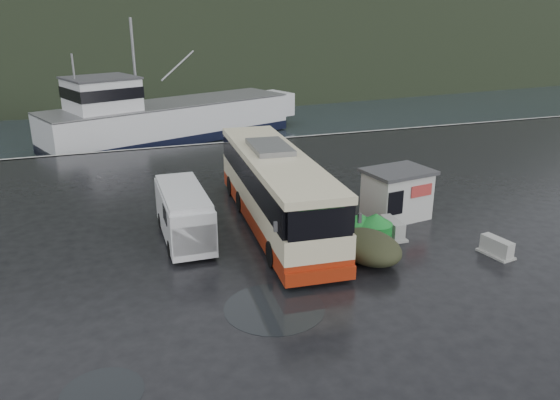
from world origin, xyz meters
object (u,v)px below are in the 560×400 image
object	(u,v)px
waste_bin_right	(359,243)
jersey_barrier_a	(495,255)
white_van	(185,239)
ticket_kiosk	(395,217)
waste_bin_left	(374,245)
fishing_trawler	(171,124)
jersey_barrier_b	(392,237)
dome_tent	(368,261)
coach_bus	(276,224)

from	to	relation	value
waste_bin_right	jersey_barrier_a	xyz separation A→B (m)	(4.80, -2.98, 0.00)
white_van	ticket_kiosk	bearing A→B (deg)	-3.44
waste_bin_left	fishing_trawler	xyz separation A→B (m)	(-4.51, 29.05, 0.00)
white_van	waste_bin_right	world-z (taller)	white_van
white_van	ticket_kiosk	distance (m)	10.23
fishing_trawler	jersey_barrier_b	bearing A→B (deg)	-99.58
waste_bin_left	dome_tent	size ratio (longest dim) A/B	0.47
dome_tent	jersey_barrier_a	size ratio (longest dim) A/B	2.09
coach_bus	white_van	bearing A→B (deg)	-172.38
dome_tent	white_van	bearing A→B (deg)	144.96
dome_tent	waste_bin_left	bearing A→B (deg)	52.93
jersey_barrier_b	fishing_trawler	world-z (taller)	fishing_trawler
jersey_barrier_b	dome_tent	bearing A→B (deg)	-139.07
waste_bin_left	jersey_barrier_a	bearing A→B (deg)	-30.69
coach_bus	waste_bin_left	xyz separation A→B (m)	(3.29, -3.66, 0.00)
fishing_trawler	dome_tent	bearing A→B (deg)	-104.25
waste_bin_right	ticket_kiosk	size ratio (longest dim) A/B	0.44
white_van	ticket_kiosk	world-z (taller)	ticket_kiosk
waste_bin_left	ticket_kiosk	world-z (taller)	ticket_kiosk
dome_tent	waste_bin_right	bearing A→B (deg)	74.71
waste_bin_right	jersey_barrier_b	distance (m)	1.70
jersey_barrier_a	jersey_barrier_b	distance (m)	4.41
fishing_trawler	coach_bus	bearing A→B (deg)	-108.14
dome_tent	jersey_barrier_a	bearing A→B (deg)	-13.36
waste_bin_right	ticket_kiosk	world-z (taller)	ticket_kiosk
coach_bus	jersey_barrier_b	world-z (taller)	coach_bus
coach_bus	fishing_trawler	size ratio (longest dim) A/B	0.50
waste_bin_right	jersey_barrier_a	distance (m)	5.65
waste_bin_right	jersey_barrier_a	bearing A→B (deg)	-31.82
coach_bus	waste_bin_left	world-z (taller)	coach_bus
waste_bin_left	jersey_barrier_a	world-z (taller)	waste_bin_left
waste_bin_left	dome_tent	xyz separation A→B (m)	(-0.98, -1.30, 0.00)
dome_tent	fishing_trawler	bearing A→B (deg)	96.63
dome_tent	jersey_barrier_b	world-z (taller)	dome_tent
white_van	waste_bin_right	xyz separation A→B (m)	(7.13, -2.94, 0.00)
dome_tent	ticket_kiosk	xyz separation A→B (m)	(3.54, 3.94, 0.00)
coach_bus	waste_bin_left	size ratio (longest dim) A/B	8.88
coach_bus	jersey_barrier_b	distance (m)	5.43
fishing_trawler	ticket_kiosk	bearing A→B (deg)	-95.89
waste_bin_right	fishing_trawler	distance (m)	28.90
white_van	waste_bin_left	bearing A→B (deg)	-23.16
ticket_kiosk	jersey_barrier_a	bearing A→B (deg)	-80.49
coach_bus	dome_tent	size ratio (longest dim) A/B	4.17
white_van	fishing_trawler	xyz separation A→B (m)	(3.13, 25.68, 0.00)
jersey_barrier_a	fishing_trawler	size ratio (longest dim) A/B	0.06
jersey_barrier_b	coach_bus	bearing A→B (deg)	145.47
jersey_barrier_a	white_van	bearing A→B (deg)	153.61
white_van	ticket_kiosk	xyz separation A→B (m)	(10.20, -0.73, 0.00)
waste_bin_right	white_van	bearing A→B (deg)	157.58
coach_bus	jersey_barrier_b	xyz separation A→B (m)	(4.47, -3.08, 0.00)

